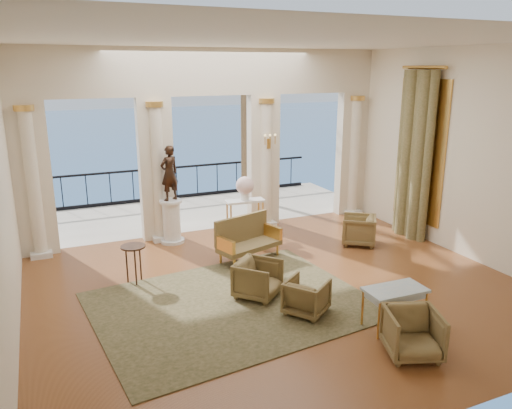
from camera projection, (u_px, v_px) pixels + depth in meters
name	position (u px, v px, depth m)	size (l,w,h in m)	color
floor	(280.00, 289.00, 9.45)	(9.00, 9.00, 0.00)	#542910
room_walls	(315.00, 146.00, 7.69)	(9.00, 9.00, 9.00)	white
arcade	(212.00, 130.00, 12.12)	(9.00, 0.56, 4.50)	beige
terrace	(192.00, 212.00, 14.57)	(10.00, 3.60, 0.10)	#A79A8A
balustrade	(177.00, 186.00, 15.86)	(9.00, 0.06, 1.03)	black
palm_tree	(244.00, 66.00, 14.95)	(2.00, 2.00, 4.50)	#4C3823
sea	(71.00, 148.00, 63.95)	(160.00, 160.00, 0.00)	#1D5092
curtain	(414.00, 155.00, 11.89)	(0.33, 1.40, 4.09)	brown
window_frame	(420.00, 152.00, 11.94)	(0.04, 1.60, 3.40)	gold
wall_sconce	(269.00, 143.00, 12.49)	(0.30, 0.11, 0.33)	gold
rug	(233.00, 304.00, 8.81)	(4.66, 3.63, 0.02)	#34381C
armchair_a	(258.00, 277.00, 9.05)	(0.73, 0.69, 0.75)	#4E3A1E
armchair_b	(413.00, 331.00, 7.19)	(0.75, 0.70, 0.77)	#4E3A1E
armchair_c	(359.00, 229.00, 11.75)	(0.75, 0.70, 0.77)	#4E3A1E
armchair_d	(307.00, 295.00, 8.44)	(0.65, 0.61, 0.67)	#4E3A1E
settee	(246.00, 238.00, 10.82)	(1.55, 1.01, 0.95)	#4E3A1E
game_table	(395.00, 293.00, 7.92)	(0.99, 0.56, 0.67)	#AAC7DA
pedestal	(172.00, 222.00, 11.84)	(0.57, 0.57, 1.04)	silver
statue	(169.00, 173.00, 11.52)	(0.47, 0.31, 1.29)	black
console_table	(245.00, 206.00, 12.28)	(0.98, 0.44, 0.91)	silver
urn	(245.00, 187.00, 12.15)	(0.44, 0.44, 0.59)	white
side_table	(133.00, 251.00, 9.54)	(0.47, 0.47, 0.77)	black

